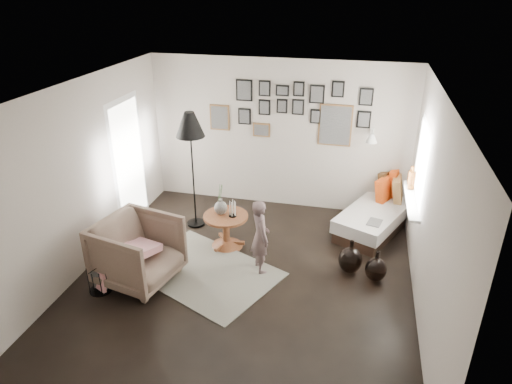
% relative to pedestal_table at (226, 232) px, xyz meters
% --- Properties ---
extents(ground, '(4.80, 4.80, 0.00)m').
position_rel_pedestal_table_xyz_m(ground, '(0.48, -0.77, -0.25)').
color(ground, black).
rests_on(ground, ground).
extents(wall_back, '(4.50, 0.00, 4.50)m').
position_rel_pedestal_table_xyz_m(wall_back, '(0.48, 1.63, 1.05)').
color(wall_back, '#B0A59A').
rests_on(wall_back, ground).
extents(wall_front, '(4.50, 0.00, 4.50)m').
position_rel_pedestal_table_xyz_m(wall_front, '(0.48, -3.17, 1.05)').
color(wall_front, '#B0A59A').
rests_on(wall_front, ground).
extents(wall_left, '(0.00, 4.80, 4.80)m').
position_rel_pedestal_table_xyz_m(wall_left, '(-1.77, -0.77, 1.05)').
color(wall_left, '#B0A59A').
rests_on(wall_left, ground).
extents(wall_right, '(0.00, 4.80, 4.80)m').
position_rel_pedestal_table_xyz_m(wall_right, '(2.73, -0.77, 1.05)').
color(wall_right, '#B0A59A').
rests_on(wall_right, ground).
extents(ceiling, '(4.80, 4.80, 0.00)m').
position_rel_pedestal_table_xyz_m(ceiling, '(0.48, -0.77, 2.35)').
color(ceiling, white).
rests_on(ceiling, wall_back).
extents(door_left, '(0.00, 2.14, 2.14)m').
position_rel_pedestal_table_xyz_m(door_left, '(-1.75, 0.43, 0.80)').
color(door_left, white).
rests_on(door_left, wall_left).
extents(window_right, '(0.15, 1.32, 1.30)m').
position_rel_pedestal_table_xyz_m(window_right, '(2.66, 0.57, 0.69)').
color(window_right, white).
rests_on(window_right, wall_right).
extents(gallery_wall, '(2.74, 0.03, 1.08)m').
position_rel_pedestal_table_xyz_m(gallery_wall, '(0.77, 1.62, 1.50)').
color(gallery_wall, brown).
rests_on(gallery_wall, wall_back).
extents(wall_sconce, '(0.18, 0.36, 0.16)m').
position_rel_pedestal_table_xyz_m(wall_sconce, '(2.03, 1.37, 1.22)').
color(wall_sconce, white).
rests_on(wall_sconce, wall_back).
extents(rug, '(2.35, 2.06, 0.01)m').
position_rel_pedestal_table_xyz_m(rug, '(-0.10, -0.74, -0.24)').
color(rug, beige).
rests_on(rug, ground).
extents(pedestal_table, '(0.68, 0.68, 0.53)m').
position_rel_pedestal_table_xyz_m(pedestal_table, '(0.00, 0.00, 0.00)').
color(pedestal_table, brown).
rests_on(pedestal_table, ground).
extents(vase, '(0.19, 0.19, 0.48)m').
position_rel_pedestal_table_xyz_m(vase, '(-0.08, 0.02, 0.43)').
color(vase, black).
rests_on(vase, pedestal_table).
extents(candles, '(0.12, 0.12, 0.25)m').
position_rel_pedestal_table_xyz_m(candles, '(0.11, -0.00, 0.41)').
color(candles, black).
rests_on(candles, pedestal_table).
extents(daybed, '(1.42, 1.91, 0.86)m').
position_rel_pedestal_table_xyz_m(daybed, '(2.24, 1.16, 0.02)').
color(daybed, black).
rests_on(daybed, ground).
extents(magazine_on_daybed, '(0.25, 0.31, 0.01)m').
position_rel_pedestal_table_xyz_m(magazine_on_daybed, '(2.19, 0.53, 0.16)').
color(magazine_on_daybed, black).
rests_on(magazine_on_daybed, daybed).
extents(armchair, '(1.17, 1.15, 0.89)m').
position_rel_pedestal_table_xyz_m(armchair, '(-0.90, -1.10, 0.20)').
color(armchair, '#725C4D').
rests_on(armchair, ground).
extents(armchair_cushion, '(0.50, 0.51, 0.18)m').
position_rel_pedestal_table_xyz_m(armchair_cushion, '(-0.87, -1.05, 0.23)').
color(armchair_cushion, white).
rests_on(armchair_cushion, armchair).
extents(floor_lamp, '(0.45, 0.45, 1.93)m').
position_rel_pedestal_table_xyz_m(floor_lamp, '(-0.70, 0.54, 1.42)').
color(floor_lamp, black).
rests_on(floor_lamp, ground).
extents(magazine_basket, '(0.35, 0.35, 0.35)m').
position_rel_pedestal_table_xyz_m(magazine_basket, '(-1.31, -1.46, -0.07)').
color(magazine_basket, black).
rests_on(magazine_basket, ground).
extents(demijohn_large, '(0.33, 0.33, 0.50)m').
position_rel_pedestal_table_xyz_m(demijohn_large, '(1.89, -0.25, -0.05)').
color(demijohn_large, black).
rests_on(demijohn_large, ground).
extents(demijohn_small, '(0.29, 0.29, 0.45)m').
position_rel_pedestal_table_xyz_m(demijohn_small, '(2.24, -0.37, -0.07)').
color(demijohn_small, black).
rests_on(demijohn_small, ground).
extents(child, '(0.43, 0.47, 1.09)m').
position_rel_pedestal_table_xyz_m(child, '(0.65, -0.50, 0.30)').
color(child, '#655050').
rests_on(child, ground).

